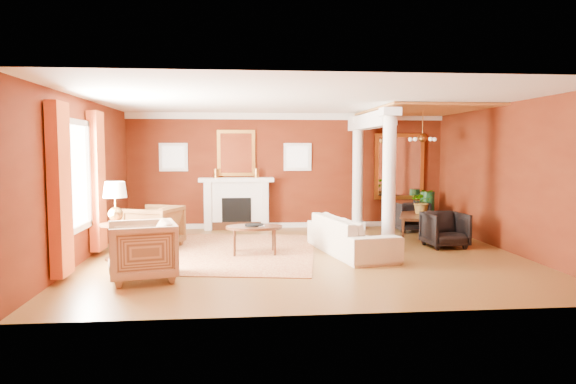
{
  "coord_description": "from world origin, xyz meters",
  "views": [
    {
      "loc": [
        -1.2,
        -9.49,
        2.0
      ],
      "look_at": [
        -0.26,
        0.59,
        1.15
      ],
      "focal_mm": 32.0,
      "sensor_mm": 36.0,
      "label": 1
    }
  ],
  "objects": [
    {
      "name": "coffee_table",
      "position": [
        -0.94,
        0.19,
        0.49
      ],
      "size": [
        1.07,
        1.07,
        0.54
      ],
      "rotation": [
        0.0,
        0.0,
        -0.1
      ],
      "color": "black",
      "rests_on": "ground"
    },
    {
      "name": "flank_window_left",
      "position": [
        -2.85,
        3.46,
        1.8
      ],
      "size": [
        0.7,
        0.07,
        0.7
      ],
      "color": "white",
      "rests_on": "room_shell"
    },
    {
      "name": "armchair_leopard",
      "position": [
        -2.94,
        0.94,
        0.48
      ],
      "size": [
        1.15,
        1.19,
        0.95
      ],
      "primitive_type": "imported",
      "rotation": [
        0.0,
        0.0,
        -1.95
      ],
      "color": "black",
      "rests_on": "ground"
    },
    {
      "name": "rug",
      "position": [
        -1.27,
        0.39,
        0.01
      ],
      "size": [
        3.55,
        4.37,
        0.02
      ],
      "primitive_type": "cube",
      "rotation": [
        0.0,
        0.0,
        -0.16
      ],
      "color": "maroon",
      "rests_on": "ground"
    },
    {
      "name": "flank_window_right",
      "position": [
        0.25,
        3.46,
        1.8
      ],
      "size": [
        0.7,
        0.07,
        0.7
      ],
      "color": "white",
      "rests_on": "room_shell"
    },
    {
      "name": "dining_chair_near",
      "position": [
        2.94,
        0.5,
        0.4
      ],
      "size": [
        0.83,
        0.79,
        0.79
      ],
      "primitive_type": "imported",
      "rotation": [
        0.0,
        0.0,
        0.09
      ],
      "color": "black",
      "rests_on": "ground"
    },
    {
      "name": "header_beam",
      "position": [
        1.7,
        1.9,
        2.62
      ],
      "size": [
        0.3,
        3.2,
        0.32
      ],
      "primitive_type": "cube",
      "color": "white",
      "rests_on": "column_front"
    },
    {
      "name": "ground",
      "position": [
        0.0,
        0.0,
        0.0
      ],
      "size": [
        8.0,
        8.0,
        0.0
      ],
      "primitive_type": "plane",
      "color": "brown",
      "rests_on": "ground"
    },
    {
      "name": "green_urn",
      "position": [
        3.5,
        3.0,
        0.37
      ],
      "size": [
        0.39,
        0.39,
        0.94
      ],
      "color": "#133B1C",
      "rests_on": "ground"
    },
    {
      "name": "chandelier",
      "position": [
        2.9,
        1.8,
        2.25
      ],
      "size": [
        0.6,
        0.62,
        0.75
      ],
      "color": "#B77F39",
      "rests_on": "room_shell"
    },
    {
      "name": "armchair_stripe",
      "position": [
        -2.7,
        -1.6,
        0.5
      ],
      "size": [
        1.11,
        1.16,
        1.0
      ],
      "primitive_type": "imported",
      "rotation": [
        0.0,
        0.0,
        -1.33
      ],
      "color": "tan",
      "rests_on": "ground"
    },
    {
      "name": "coffee_book",
      "position": [
        -0.94,
        0.14,
        0.66
      ],
      "size": [
        0.18,
        0.04,
        0.24
      ],
      "primitive_type": "imported",
      "rotation": [
        0.0,
        0.0,
        0.15
      ],
      "color": "black",
      "rests_on": "coffee_table"
    },
    {
      "name": "left_window",
      "position": [
        -3.89,
        -0.6,
        1.42
      ],
      "size": [
        0.21,
        2.55,
        2.6
      ],
      "color": "white",
      "rests_on": "room_shell"
    },
    {
      "name": "dining_table",
      "position": [
        2.84,
        1.56,
        0.43
      ],
      "size": [
        1.03,
        1.64,
        0.86
      ],
      "primitive_type": "imported",
      "rotation": [
        0.0,
        0.0,
        1.23
      ],
      "color": "black",
      "rests_on": "ground"
    },
    {
      "name": "column_back",
      "position": [
        1.7,
        3.0,
        1.43
      ],
      "size": [
        0.36,
        0.36,
        2.8
      ],
      "color": "white",
      "rests_on": "ground"
    },
    {
      "name": "overmantel_mirror",
      "position": [
        -1.3,
        3.45,
        1.9
      ],
      "size": [
        0.95,
        0.07,
        1.15
      ],
      "color": "gold",
      "rests_on": "fireplace"
    },
    {
      "name": "room_shell",
      "position": [
        0.0,
        0.0,
        2.02
      ],
      "size": [
        8.04,
        7.04,
        2.92
      ],
      "color": "#5E200D",
      "rests_on": "ground"
    },
    {
      "name": "crown_trim",
      "position": [
        0.0,
        3.46,
        2.82
      ],
      "size": [
        8.0,
        0.08,
        0.16
      ],
      "primitive_type": "cube",
      "color": "white",
      "rests_on": "room_shell"
    },
    {
      "name": "amber_ceiling",
      "position": [
        2.85,
        1.75,
        2.87
      ],
      "size": [
        2.3,
        3.4,
        0.04
      ],
      "primitive_type": "cube",
      "color": "#C37D39",
      "rests_on": "room_shell"
    },
    {
      "name": "fireplace",
      "position": [
        -1.3,
        3.32,
        0.65
      ],
      "size": [
        1.85,
        0.42,
        1.29
      ],
      "color": "white",
      "rests_on": "ground"
    },
    {
      "name": "side_table",
      "position": [
        -3.44,
        -0.09,
        0.94
      ],
      "size": [
        0.57,
        0.57,
        1.42
      ],
      "rotation": [
        0.0,
        0.0,
        0.07
      ],
      "color": "black",
      "rests_on": "ground"
    },
    {
      "name": "sofa",
      "position": [
        0.91,
        0.09,
        0.47
      ],
      "size": [
        1.17,
        2.51,
        0.95
      ],
      "primitive_type": "imported",
      "rotation": [
        0.0,
        0.0,
        1.77
      ],
      "color": "#F2E4CB",
      "rests_on": "ground"
    },
    {
      "name": "base_trim",
      "position": [
        0.0,
        3.46,
        0.06
      ],
      "size": [
        8.0,
        0.08,
        0.12
      ],
      "primitive_type": "cube",
      "color": "white",
      "rests_on": "ground"
    },
    {
      "name": "potted_plant",
      "position": [
        2.85,
        1.59,
        1.08
      ],
      "size": [
        0.62,
        0.67,
        0.44
      ],
      "primitive_type": "imported",
      "rotation": [
        0.0,
        0.0,
        -0.23
      ],
      "color": "#26591E",
      "rests_on": "dining_table"
    },
    {
      "name": "column_front",
      "position": [
        1.7,
        0.3,
        1.43
      ],
      "size": [
        0.36,
        0.36,
        2.8
      ],
      "color": "white",
      "rests_on": "ground"
    },
    {
      "name": "dining_chair_far",
      "position": [
        2.87,
        2.6,
        0.4
      ],
      "size": [
        0.9,
        0.86,
        0.81
      ],
      "primitive_type": "imported",
      "rotation": [
        0.0,
        0.0,
        3.32
      ],
      "color": "black",
      "rests_on": "ground"
    },
    {
      "name": "dining_mirror",
      "position": [
        2.9,
        3.45,
        1.55
      ],
      "size": [
        1.3,
        0.07,
        1.7
      ],
      "color": "gold",
      "rests_on": "room_shell"
    }
  ]
}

